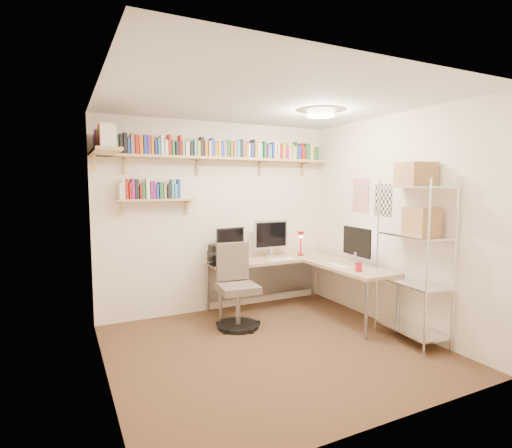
{
  "coord_description": "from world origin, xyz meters",
  "views": [
    {
      "loc": [
        -1.92,
        -3.48,
        1.68
      ],
      "look_at": [
        0.08,
        0.55,
        1.24
      ],
      "focal_mm": 28.0,
      "sensor_mm": 36.0,
      "label": 1
    }
  ],
  "objects": [
    {
      "name": "ground",
      "position": [
        0.0,
        0.0,
        0.0
      ],
      "size": [
        3.2,
        3.2,
        0.0
      ],
      "primitive_type": "plane",
      "color": "#43291D",
      "rests_on": "ground"
    },
    {
      "name": "room_shell",
      "position": [
        0.0,
        0.0,
        1.55
      ],
      "size": [
        3.24,
        3.04,
        2.52
      ],
      "color": "beige",
      "rests_on": "ground"
    },
    {
      "name": "wall_shelves",
      "position": [
        -0.42,
        1.29,
        2.03
      ],
      "size": [
        3.12,
        1.09,
        0.8
      ],
      "color": "tan",
      "rests_on": "ground"
    },
    {
      "name": "corner_desk",
      "position": [
        0.69,
        0.98,
        0.68
      ],
      "size": [
        1.84,
        1.79,
        1.19
      ],
      "color": "tan",
      "rests_on": "ground"
    },
    {
      "name": "office_chair",
      "position": [
        -0.07,
        0.77,
        0.42
      ],
      "size": [
        0.52,
        0.53,
        0.99
      ],
      "rotation": [
        0.0,
        0.0,
        -0.09
      ],
      "color": "black",
      "rests_on": "ground"
    },
    {
      "name": "wire_rack",
      "position": [
        1.42,
        -0.52,
        1.34
      ],
      "size": [
        0.44,
        0.79,
        1.91
      ],
      "rotation": [
        0.0,
        0.0,
        -0.09
      ],
      "color": "silver",
      "rests_on": "ground"
    }
  ]
}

